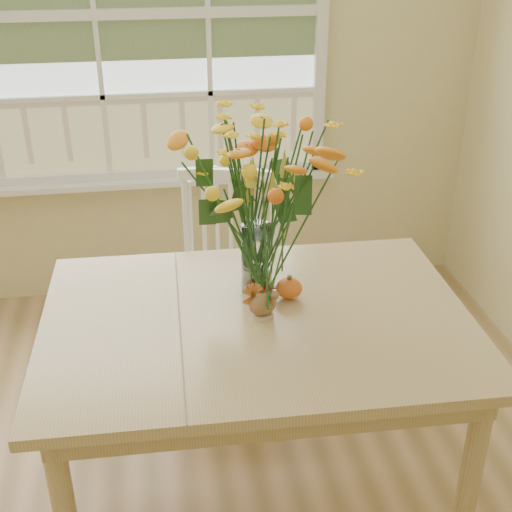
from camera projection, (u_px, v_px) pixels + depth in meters
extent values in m
cube|color=beige|center=(99.00, 55.00, 3.42)|extent=(4.00, 0.02, 2.70)
cube|color=silver|center=(94.00, 14.00, 3.32)|extent=(2.20, 0.00, 1.60)
cube|color=white|center=(111.00, 184.00, 3.66)|extent=(2.42, 0.12, 0.03)
cube|color=tan|center=(257.00, 321.00, 2.33)|extent=(1.47, 1.07, 0.04)
cube|color=tan|center=(257.00, 338.00, 2.36)|extent=(1.35, 0.94, 0.10)
cylinder|color=tan|center=(90.00, 356.00, 2.81)|extent=(0.07, 0.07, 0.74)
cylinder|color=tan|center=(470.00, 480.00, 2.21)|extent=(0.07, 0.07, 0.74)
cylinder|color=tan|center=(389.00, 333.00, 2.96)|extent=(0.07, 0.07, 0.74)
cube|color=white|center=(227.00, 296.00, 3.06)|extent=(0.55, 0.54, 0.05)
cube|color=white|center=(231.00, 228.00, 3.10)|extent=(0.45, 0.16, 0.51)
cylinder|color=white|center=(183.00, 359.00, 3.04)|extent=(0.04, 0.04, 0.44)
cylinder|color=white|center=(197.00, 320.00, 3.33)|extent=(0.04, 0.04, 0.44)
cylinder|color=white|center=(261.00, 365.00, 3.01)|extent=(0.04, 0.04, 0.44)
cylinder|color=white|center=(268.00, 324.00, 3.30)|extent=(0.04, 0.04, 0.44)
cylinder|color=white|center=(257.00, 258.00, 2.43)|extent=(0.11, 0.11, 0.25)
ellipsoid|color=#D14F18|center=(289.00, 289.00, 2.41)|extent=(0.09, 0.09, 0.07)
cylinder|color=#CCB78C|center=(262.00, 315.00, 2.32)|extent=(0.08, 0.08, 0.01)
ellipsoid|color=brown|center=(262.00, 304.00, 2.30)|extent=(0.11, 0.09, 0.08)
ellipsoid|color=#38160F|center=(257.00, 286.00, 2.44)|extent=(0.07, 0.07, 0.07)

